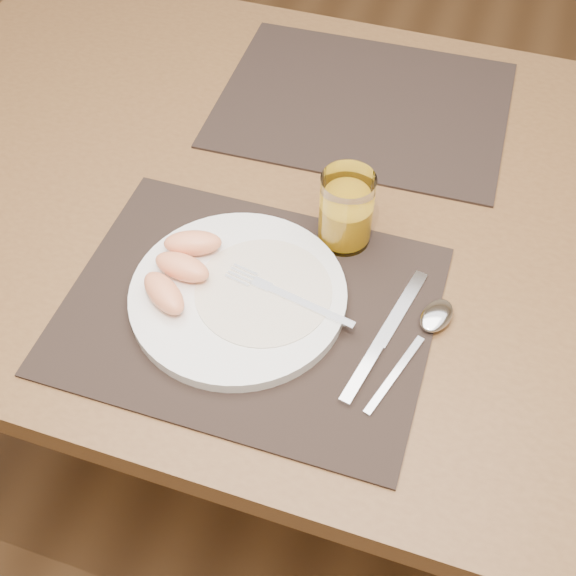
# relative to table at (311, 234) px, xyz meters

# --- Properties ---
(ground) EXTENTS (5.00, 5.00, 0.00)m
(ground) POSITION_rel_table_xyz_m (0.00, 0.00, -0.67)
(ground) COLOR brown
(ground) RESTS_ON ground
(table) EXTENTS (1.40, 0.90, 0.75)m
(table) POSITION_rel_table_xyz_m (0.00, 0.00, 0.00)
(table) COLOR brown
(table) RESTS_ON ground
(placemat_near) EXTENTS (0.45, 0.35, 0.00)m
(placemat_near) POSITION_rel_table_xyz_m (-0.01, -0.22, 0.09)
(placemat_near) COLOR black
(placemat_near) RESTS_ON table
(placemat_far) EXTENTS (0.46, 0.36, 0.00)m
(placemat_far) POSITION_rel_table_xyz_m (0.02, 0.22, 0.09)
(placemat_far) COLOR black
(placemat_far) RESTS_ON table
(plate) EXTENTS (0.27, 0.27, 0.02)m
(plate) POSITION_rel_table_xyz_m (-0.03, -0.21, 0.10)
(plate) COLOR white
(plate) RESTS_ON placemat_near
(plate_dressing) EXTENTS (0.17, 0.17, 0.00)m
(plate_dressing) POSITION_rel_table_xyz_m (-0.00, -0.20, 0.10)
(plate_dressing) COLOR white
(plate_dressing) RESTS_ON plate
(fork) EXTENTS (0.17, 0.05, 0.00)m
(fork) POSITION_rel_table_xyz_m (0.02, -0.20, 0.11)
(fork) COLOR silver
(fork) RESTS_ON plate
(knife) EXTENTS (0.06, 0.22, 0.01)m
(knife) POSITION_rel_table_xyz_m (0.15, -0.23, 0.09)
(knife) COLOR silver
(knife) RESTS_ON placemat_near
(spoon) EXTENTS (0.08, 0.19, 0.01)m
(spoon) POSITION_rel_table_xyz_m (0.20, -0.18, 0.09)
(spoon) COLOR silver
(spoon) RESTS_ON placemat_near
(juice_glass) EXTENTS (0.07, 0.07, 0.11)m
(juice_glass) POSITION_rel_table_xyz_m (0.06, -0.07, 0.13)
(juice_glass) COLOR white
(juice_glass) RESTS_ON placemat_near
(grapefruit_wedges) EXTENTS (0.08, 0.15, 0.03)m
(grapefruit_wedges) POSITION_rel_table_xyz_m (-0.11, -0.21, 0.12)
(grapefruit_wedges) COLOR #FF9D68
(grapefruit_wedges) RESTS_ON plate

